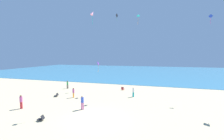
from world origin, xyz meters
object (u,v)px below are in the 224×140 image
object	(u,v)px
person_4	(82,101)
person_5	(73,92)
kite_black	(117,16)
person_2	(21,101)
beach_chair_far_right	(41,118)
kite_teal	(138,15)
beach_chair_far_left	(57,95)
kite_pink	(92,13)
person_1	(133,91)
person_3	(67,84)
beach_chair_mid_beach	(123,89)
kite_blue	(211,17)
kite_purple	(98,64)

from	to	relation	value
person_4	person_5	bearing A→B (deg)	-141.55
kite_black	person_2	bearing A→B (deg)	-114.07
person_2	person_4	xyz separation A→B (m)	(7.08, 1.84, -0.01)
beach_chair_far_right	kite_teal	size ratio (longest dim) A/B	0.47
beach_chair_far_left	kite_pink	size ratio (longest dim) A/B	0.43
person_1	person_3	distance (m)	13.28
person_1	kite_pink	world-z (taller)	kite_pink
beach_chair_mid_beach	person_2	xyz separation A→B (m)	(-9.25, -13.45, 0.71)
person_3	person_2	bearing A→B (deg)	-18.95
person_3	kite_pink	xyz separation A→B (m)	(9.25, -8.94, 10.22)
person_5	kite_black	size ratio (longest dim) A/B	0.98
kite_pink	kite_blue	xyz separation A→B (m)	(14.42, 9.45, 0.82)
beach_chair_far_left	person_3	distance (m)	6.01
beach_chair_far_left	beach_chair_far_right	size ratio (longest dim) A/B	0.93
kite_purple	beach_chair_mid_beach	bearing A→B (deg)	57.62
person_2	person_4	distance (m)	7.31
person_2	kite_pink	bearing A→B (deg)	106.58
beach_chair_far_right	person_3	world-z (taller)	person_3
kite_purple	kite_pink	bearing A→B (deg)	-73.76
beach_chair_far_left	person_1	bearing A→B (deg)	-174.22
person_4	kite_teal	size ratio (longest dim) A/B	1.07
person_4	kite_blue	xyz separation A→B (m)	(15.43, 10.32, 10.96)
kite_pink	person_3	bearing A→B (deg)	135.98
person_1	person_4	world-z (taller)	person_4
person_2	beach_chair_far_left	bearing A→B (deg)	172.70
beach_chair_mid_beach	person_2	world-z (taller)	person_2
kite_teal	kite_purple	size ratio (longest dim) A/B	0.90
beach_chair_far_right	kite_teal	world-z (taller)	kite_teal
beach_chair_mid_beach	person_3	size ratio (longest dim) A/B	0.49
kite_purple	person_2	bearing A→B (deg)	-125.61
person_5	kite_pink	size ratio (longest dim) A/B	0.95
person_1	person_5	bearing A→B (deg)	-40.30
person_2	kite_pink	distance (m)	13.24
beach_chair_mid_beach	beach_chair_far_right	distance (m)	16.28
beach_chair_far_right	beach_chair_mid_beach	bearing A→B (deg)	-119.21
person_5	kite_black	xyz separation A→B (m)	(3.95, 10.20, 13.27)
beach_chair_far_right	kite_purple	world-z (taller)	kite_purple
person_4	kite_purple	world-z (taller)	kite_purple
beach_chair_far_right	kite_black	distance (m)	23.31
person_2	kite_blue	world-z (taller)	kite_blue
beach_chair_far_left	beach_chair_far_right	distance (m)	9.14
person_1	kite_teal	xyz separation A→B (m)	(0.39, 1.13, 11.49)
person_2	kite_blue	distance (m)	27.83
beach_chair_far_right	person_1	distance (m)	13.40
kite_pink	kite_teal	bearing A→B (deg)	61.04
person_3	kite_teal	xyz separation A→B (m)	(13.43, -1.39, 11.47)
person_3	kite_blue	xyz separation A→B (m)	(23.67, 0.51, 11.04)
person_1	kite_teal	size ratio (longest dim) A/B	0.96
person_4	person_5	distance (m)	5.71
person_1	beach_chair_mid_beach	bearing A→B (deg)	-118.19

